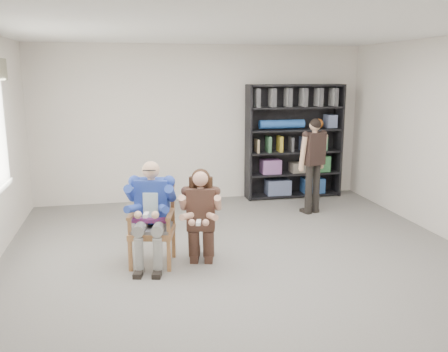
{
  "coord_description": "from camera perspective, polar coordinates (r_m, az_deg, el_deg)",
  "views": [
    {
      "loc": [
        -1.38,
        -5.0,
        2.29
      ],
      "look_at": [
        -0.2,
        0.6,
        1.05
      ],
      "focal_mm": 38.0,
      "sensor_mm": 36.0,
      "label": 1
    }
  ],
  "objects": [
    {
      "name": "room_shell",
      "position": [
        5.27,
        3.48,
        2.46
      ],
      "size": [
        6.0,
        7.0,
        2.8
      ],
      "primitive_type": null,
      "color": "silver",
      "rests_on": "ground"
    },
    {
      "name": "floor",
      "position": [
        5.67,
        3.3,
        -11.61
      ],
      "size": [
        6.0,
        7.0,
        0.01
      ],
      "primitive_type": "cube",
      "color": "slate",
      "rests_on": "ground"
    },
    {
      "name": "armchair",
      "position": [
        5.82,
        -8.66,
        -5.88
      ],
      "size": [
        0.69,
        0.67,
        0.99
      ],
      "primitive_type": null,
      "rotation": [
        0.0,
        0.0,
        -0.23
      ],
      "color": "#A56E37",
      "rests_on": "floor"
    },
    {
      "name": "seated_man",
      "position": [
        5.78,
        -8.71,
        -4.48
      ],
      "size": [
        0.72,
        0.88,
        1.29
      ],
      "primitive_type": null,
      "rotation": [
        0.0,
        0.0,
        -0.23
      ],
      "color": "#284D87",
      "rests_on": "floor"
    },
    {
      "name": "kneeling_woman",
      "position": [
        5.74,
        -2.8,
        -5.04
      ],
      "size": [
        0.66,
        0.89,
        1.18
      ],
      "primitive_type": null,
      "rotation": [
        0.0,
        0.0,
        -0.23
      ],
      "color": "#3B2A1D",
      "rests_on": "floor"
    },
    {
      "name": "bookshelf",
      "position": [
        8.92,
        8.43,
        4.11
      ],
      "size": [
        1.8,
        0.38,
        2.1
      ],
      "primitive_type": null,
      "color": "black",
      "rests_on": "floor"
    },
    {
      "name": "standing_man",
      "position": [
        7.93,
        10.7,
        1.14
      ],
      "size": [
        0.55,
        0.42,
        1.59
      ],
      "primitive_type": null,
      "rotation": [
        0.0,
        0.0,
        0.34
      ],
      "color": "black",
      "rests_on": "floor"
    }
  ]
}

